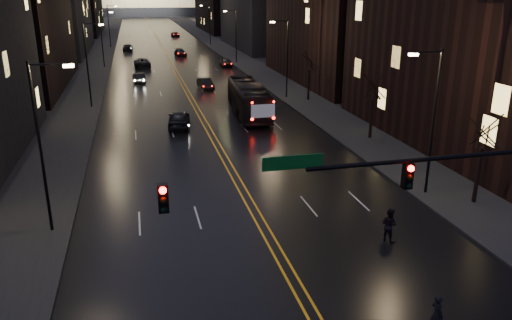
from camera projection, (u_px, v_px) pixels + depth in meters
ground at (313, 316)px, 19.62m from camera, size 900.00×900.00×0.00m
road at (155, 35)px, 139.16m from camera, size 20.00×320.00×0.02m
sidewalk_left at (103, 36)px, 136.04m from camera, size 8.00×320.00×0.16m
sidewalk_right at (205, 34)px, 142.23m from camera, size 8.00×320.00×0.16m
center_line at (155, 35)px, 139.16m from camera, size 0.62×320.00×0.01m
building_left_far at (51, 1)px, 96.33m from camera, size 12.00×34.00×20.00m
traffic_signal at (463, 183)px, 19.27m from camera, size 17.29×0.45×7.00m
streetlamp_right_near at (432, 116)px, 29.56m from camera, size 2.13×0.25×9.00m
streetlamp_left_near at (43, 140)px, 24.77m from camera, size 2.13×0.25×9.00m
streetlamp_right_mid at (286, 54)px, 57.14m from camera, size 2.13×0.25×9.00m
streetlamp_left_mid at (89, 60)px, 52.36m from camera, size 2.13×0.25×9.00m
streetlamp_right_far at (235, 33)px, 84.73m from camera, size 2.13×0.25×9.00m
streetlamp_left_far at (103, 36)px, 79.95m from camera, size 2.13×0.25×9.00m
streetlamp_right_dist at (209, 22)px, 112.32m from camera, size 2.13×0.25×9.00m
streetlamp_left_dist at (110, 24)px, 107.53m from camera, size 2.13×0.25×9.00m
tree_right_near at (484, 131)px, 28.38m from camera, size 2.40×2.40×6.65m
tree_right_mid at (374, 87)px, 41.26m from camera, size 2.40×2.40×6.65m
tree_right_far at (309, 61)px, 55.97m from camera, size 2.40×2.40×6.65m
bus at (248, 99)px, 50.40m from camera, size 3.53×12.06×3.32m
oncoming_car_a at (179, 119)px, 46.18m from camera, size 2.52×5.04×1.65m
oncoming_car_b at (139, 78)px, 68.17m from camera, size 1.77×4.23×1.36m
oncoming_car_c at (142, 62)px, 82.02m from camera, size 2.74×5.53×1.51m
oncoming_car_d at (128, 48)px, 103.24m from camera, size 2.06×4.96×1.43m
receding_car_a at (205, 84)px, 63.97m from camera, size 1.85×4.23×1.35m
receding_car_b at (226, 62)px, 82.28m from camera, size 1.81×4.38×1.49m
receding_car_c at (180, 53)px, 95.45m from camera, size 2.37×4.65×1.29m
receding_car_d at (175, 34)px, 134.80m from camera, size 2.13×4.45×1.22m
pedestrian_a at (437, 314)px, 18.43m from camera, size 0.43×0.62×1.60m
pedestrian_b at (389, 225)px, 25.21m from camera, size 0.83×0.99×1.78m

